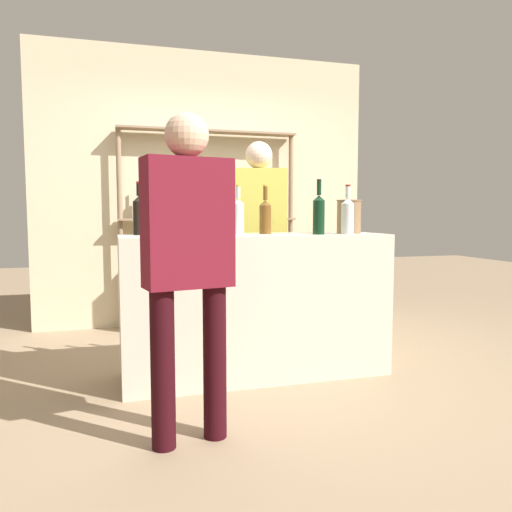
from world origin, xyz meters
The scene contains 14 objects.
ground_plane centered at (0.00, 0.00, 0.00)m, with size 16.00×16.00×0.00m, color #9E8466.
bar_counter centered at (0.00, 0.00, 0.50)m, with size 1.87×0.55×1.01m, color beige.
back_wall centered at (0.00, 1.87, 1.40)m, with size 3.47×0.12×2.80m, color beige.
back_shelf centered at (0.01, 1.69, 1.28)m, with size 1.82×0.18×1.99m.
counter_bottle_0 centered at (0.43, -0.11, 1.16)m, with size 0.08×0.08×0.38m.
counter_bottle_1 centered at (-0.79, 0.17, 1.15)m, with size 0.08×0.08×0.36m.
counter_bottle_2 centered at (-0.11, 0.07, 1.14)m, with size 0.08×0.08×0.35m.
counter_bottle_3 centered at (-0.45, 0.14, 1.15)m, with size 0.07×0.07×0.36m.
counter_bottle_4 centered at (0.63, -0.14, 1.14)m, with size 0.09×0.09×0.35m.
counter_bottle_5 centered at (0.09, 0.06, 1.14)m, with size 0.08×0.08×0.35m.
wine_glass centered at (-0.56, 0.11, 1.13)m, with size 0.08×0.08×0.16m.
ice_bucket centered at (0.71, -0.01, 1.13)m, with size 0.19×0.19×0.25m.
server_behind_counter centered at (0.26, 0.79, 1.04)m, with size 0.51×0.32×1.77m.
customer_left centered at (-0.62, -0.91, 0.97)m, with size 0.45×0.26×1.64m.
Camera 1 is at (-0.98, -3.35, 1.16)m, focal length 35.00 mm.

